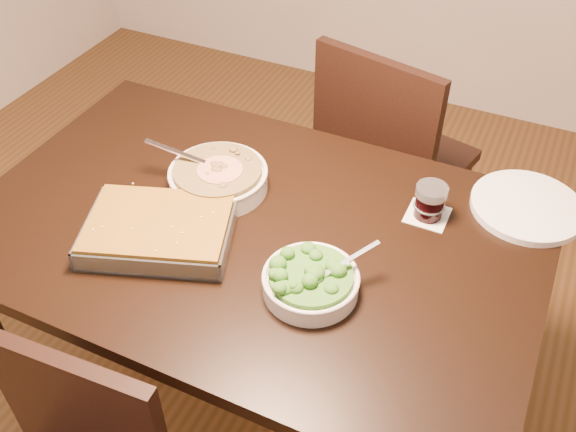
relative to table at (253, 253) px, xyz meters
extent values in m
plane|color=#493015|center=(0.00, 0.00, -0.65)|extent=(4.00, 4.00, 0.00)
cube|color=black|center=(0.00, 0.00, 0.08)|extent=(1.40, 0.90, 0.04)
cube|color=black|center=(0.00, 0.00, 0.01)|extent=(1.26, 0.76, 0.08)
cylinder|color=black|center=(-0.62, 0.37, -0.30)|extent=(0.07, 0.07, 0.71)
cylinder|color=black|center=(0.62, 0.37, -0.30)|extent=(0.07, 0.07, 0.71)
cube|color=#BB355A|center=(-0.21, -0.11, 0.10)|extent=(0.39, 0.32, 0.01)
cube|color=white|center=(0.38, 0.22, 0.10)|extent=(0.10, 0.10, 0.00)
cylinder|color=silver|center=(-0.15, 0.10, 0.12)|extent=(0.26, 0.26, 0.05)
torus|color=silver|center=(-0.15, 0.10, 0.15)|extent=(0.26, 0.26, 0.01)
cylinder|color=#34280E|center=(-0.15, 0.10, 0.15)|extent=(0.23, 0.23, 0.02)
cube|color=silver|center=(-0.22, 0.08, 0.17)|extent=(0.16, 0.05, 0.05)
cylinder|color=maroon|center=(-0.14, 0.09, 0.16)|extent=(0.12, 0.12, 0.00)
cylinder|color=silver|center=(0.21, -0.13, 0.12)|extent=(0.21, 0.21, 0.04)
torus|color=silver|center=(0.21, -0.13, 0.14)|extent=(0.21, 0.21, 0.01)
cylinder|color=#144A11|center=(0.21, -0.13, 0.14)|extent=(0.19, 0.19, 0.02)
cube|color=silver|center=(0.26, -0.08, 0.16)|extent=(0.10, 0.12, 0.04)
cube|color=silver|center=(-0.18, -0.13, 0.10)|extent=(0.41, 0.35, 0.01)
cube|color=#50260B|center=(-0.18, -0.13, 0.13)|extent=(0.39, 0.33, 0.06)
cube|color=silver|center=(-0.22, -0.02, 0.12)|extent=(0.33, 0.12, 0.05)
cube|color=silver|center=(-0.14, -0.25, 0.12)|extent=(0.33, 0.12, 0.05)
cube|color=silver|center=(-0.02, -0.08, 0.12)|extent=(0.09, 0.24, 0.05)
cube|color=silver|center=(-0.34, -0.19, 0.12)|extent=(0.09, 0.24, 0.05)
cylinder|color=black|center=(0.38, 0.22, 0.13)|extent=(0.07, 0.07, 0.06)
cylinder|color=silver|center=(0.38, 0.22, 0.17)|extent=(0.08, 0.08, 0.02)
cylinder|color=white|center=(0.60, 0.35, 0.10)|extent=(0.28, 0.28, 0.02)
cube|color=black|center=(-0.11, -0.55, -0.04)|extent=(0.39, 0.05, 0.42)
cube|color=black|center=(0.15, 0.81, -0.21)|extent=(0.52, 0.52, 0.04)
cylinder|color=black|center=(0.38, 0.95, -0.44)|extent=(0.04, 0.04, 0.42)
cylinder|color=black|center=(0.29, 0.58, -0.44)|extent=(0.04, 0.04, 0.42)
cylinder|color=black|center=(0.01, 1.03, -0.44)|extent=(0.04, 0.04, 0.42)
cylinder|color=black|center=(-0.08, 0.67, -0.44)|extent=(0.04, 0.04, 0.42)
cube|color=black|center=(0.10, 0.62, 0.04)|extent=(0.43, 0.14, 0.47)
camera|label=1|loc=(0.57, -1.01, 1.16)|focal=40.00mm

